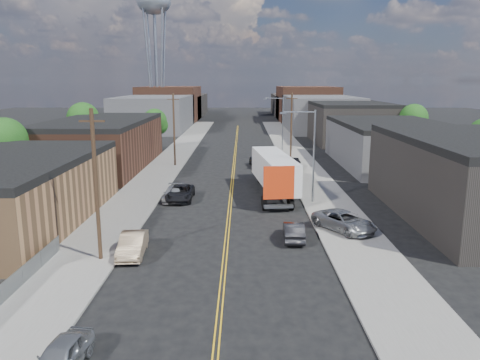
{
  "coord_description": "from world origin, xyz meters",
  "views": [
    {
      "loc": [
        1.15,
        -19.12,
        11.66
      ],
      "look_at": [
        0.95,
        23.95,
        2.5
      ],
      "focal_mm": 35.0,
      "sensor_mm": 36.0,
      "label": 1
    }
  ],
  "objects_px": {
    "car_left_b": "(133,245)",
    "car_left_c": "(180,193)",
    "car_left_d": "(174,194)",
    "car_right_lot_c": "(295,163)",
    "car_right_oncoming": "(294,231)",
    "car_right_lot_a": "(344,221)",
    "water_tower": "(154,7)",
    "semi_truck": "(273,170)",
    "car_left_a": "(61,356)",
    "car_ahead_truck": "(260,162)"
  },
  "relations": [
    {
      "from": "water_tower",
      "to": "car_left_c",
      "type": "bearing_deg",
      "value": -78.56
    },
    {
      "from": "semi_truck",
      "to": "car_left_d",
      "type": "bearing_deg",
      "value": -167.32
    },
    {
      "from": "car_left_b",
      "to": "car_left_d",
      "type": "xyz_separation_m",
      "value": [
        0.64,
        15.02,
        -0.09
      ]
    },
    {
      "from": "water_tower",
      "to": "car_right_lot_c",
      "type": "xyz_separation_m",
      "value": [
        30.2,
        -67.36,
        -29.78
      ]
    },
    {
      "from": "car_left_c",
      "to": "car_right_oncoming",
      "type": "distance_m",
      "value": 15.48
    },
    {
      "from": "car_left_a",
      "to": "car_left_c",
      "type": "xyz_separation_m",
      "value": [
        1.24,
        28.0,
        0.09
      ]
    },
    {
      "from": "car_right_lot_a",
      "to": "car_right_lot_c",
      "type": "relative_size",
      "value": 1.29
    },
    {
      "from": "water_tower",
      "to": "car_left_c",
      "type": "height_order",
      "value": "water_tower"
    },
    {
      "from": "semi_truck",
      "to": "car_left_d",
      "type": "distance_m",
      "value": 10.85
    },
    {
      "from": "water_tower",
      "to": "car_left_d",
      "type": "xyz_separation_m",
      "value": [
        16.34,
        -84.0,
        -29.98
      ]
    },
    {
      "from": "semi_truck",
      "to": "car_left_b",
      "type": "relative_size",
      "value": 3.59
    },
    {
      "from": "semi_truck",
      "to": "water_tower",
      "type": "bearing_deg",
      "value": 101.34
    },
    {
      "from": "car_right_lot_c",
      "to": "car_left_d",
      "type": "bearing_deg",
      "value": -125.33
    },
    {
      "from": "car_left_d",
      "to": "car_left_a",
      "type": "bearing_deg",
      "value": -91.73
    },
    {
      "from": "car_right_lot_a",
      "to": "car_ahead_truck",
      "type": "height_order",
      "value": "car_right_lot_a"
    },
    {
      "from": "car_right_lot_c",
      "to": "water_tower",
      "type": "bearing_deg",
      "value": 118.6
    },
    {
      "from": "car_left_d",
      "to": "car_left_b",
      "type": "bearing_deg",
      "value": -92.97
    },
    {
      "from": "semi_truck",
      "to": "car_left_c",
      "type": "bearing_deg",
      "value": -166.07
    },
    {
      "from": "car_right_lot_c",
      "to": "car_ahead_truck",
      "type": "relative_size",
      "value": 0.81
    },
    {
      "from": "car_right_lot_c",
      "to": "car_ahead_truck",
      "type": "distance_m",
      "value": 5.02
    },
    {
      "from": "car_right_lot_c",
      "to": "car_ahead_truck",
      "type": "bearing_deg",
      "value": 162.16
    },
    {
      "from": "car_right_lot_c",
      "to": "car_right_lot_a",
      "type": "bearing_deg",
      "value": -83.52
    },
    {
      "from": "car_right_lot_a",
      "to": "car_left_a",
      "type": "bearing_deg",
      "value": -164.07
    },
    {
      "from": "car_left_d",
      "to": "car_ahead_truck",
      "type": "distance_m",
      "value": 20.71
    },
    {
      "from": "car_left_b",
      "to": "car_ahead_truck",
      "type": "distance_m",
      "value": 34.99
    },
    {
      "from": "car_right_oncoming",
      "to": "car_right_lot_a",
      "type": "bearing_deg",
      "value": -153.77
    },
    {
      "from": "car_left_d",
      "to": "car_ahead_truck",
      "type": "xyz_separation_m",
      "value": [
        9.22,
        18.55,
        0.06
      ]
    },
    {
      "from": "car_left_d",
      "to": "car_right_oncoming",
      "type": "height_order",
      "value": "car_right_oncoming"
    },
    {
      "from": "car_left_b",
      "to": "car_left_c",
      "type": "relative_size",
      "value": 0.86
    },
    {
      "from": "car_left_d",
      "to": "car_right_lot_c",
      "type": "bearing_deg",
      "value": 49.67
    },
    {
      "from": "car_left_b",
      "to": "water_tower",
      "type": "bearing_deg",
      "value": 94.95
    },
    {
      "from": "car_right_lot_a",
      "to": "car_ahead_truck",
      "type": "relative_size",
      "value": 1.04
    },
    {
      "from": "car_left_b",
      "to": "car_left_c",
      "type": "bearing_deg",
      "value": 81.01
    },
    {
      "from": "car_left_c",
      "to": "car_left_d",
      "type": "xyz_separation_m",
      "value": [
        -0.66,
        0.0,
        -0.08
      ]
    },
    {
      "from": "semi_truck",
      "to": "car_left_d",
      "type": "height_order",
      "value": "semi_truck"
    },
    {
      "from": "car_right_lot_a",
      "to": "car_right_oncoming",
      "type": "bearing_deg",
      "value": 170.08
    },
    {
      "from": "water_tower",
      "to": "car_ahead_truck",
      "type": "height_order",
      "value": "water_tower"
    },
    {
      "from": "car_right_oncoming",
      "to": "car_ahead_truck",
      "type": "distance_m",
      "value": 30.39
    },
    {
      "from": "semi_truck",
      "to": "car_left_a",
      "type": "distance_m",
      "value": 33.38
    },
    {
      "from": "car_right_lot_c",
      "to": "car_left_a",
      "type": "bearing_deg",
      "value": -103.47
    },
    {
      "from": "car_right_oncoming",
      "to": "car_right_lot_a",
      "type": "xyz_separation_m",
      "value": [
        4.14,
        1.81,
        0.22
      ]
    },
    {
      "from": "water_tower",
      "to": "car_ahead_truck",
      "type": "bearing_deg",
      "value": -68.67
    },
    {
      "from": "car_left_a",
      "to": "car_left_c",
      "type": "distance_m",
      "value": 28.03
    },
    {
      "from": "car_right_oncoming",
      "to": "car_left_b",
      "type": "bearing_deg",
      "value": 18.46
    },
    {
      "from": "car_left_a",
      "to": "car_left_b",
      "type": "relative_size",
      "value": 0.83
    },
    {
      "from": "water_tower",
      "to": "semi_truck",
      "type": "height_order",
      "value": "water_tower"
    },
    {
      "from": "car_left_b",
      "to": "car_ahead_truck",
      "type": "xyz_separation_m",
      "value": [
        9.85,
        33.57,
        -0.03
      ]
    },
    {
      "from": "car_left_c",
      "to": "car_right_lot_a",
      "type": "distance_m",
      "value": 17.32
    },
    {
      "from": "car_left_b",
      "to": "car_left_d",
      "type": "distance_m",
      "value": 15.04
    },
    {
      "from": "car_left_c",
      "to": "car_left_d",
      "type": "distance_m",
      "value": 0.66
    }
  ]
}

